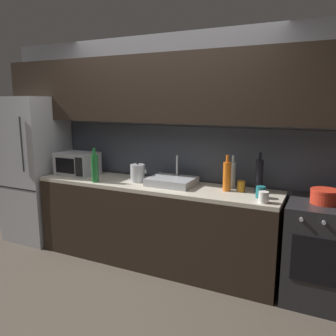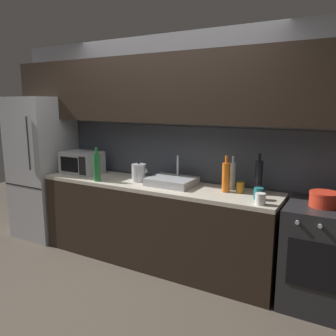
{
  "view_description": "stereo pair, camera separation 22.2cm",
  "coord_description": "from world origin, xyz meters",
  "px_view_note": "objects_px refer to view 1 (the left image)",
  "views": [
    {
      "loc": [
        1.68,
        -2.21,
        1.75
      ],
      "look_at": [
        0.18,
        0.9,
        1.09
      ],
      "focal_mm": 36.11,
      "sensor_mm": 36.0,
      "label": 1
    },
    {
      "loc": [
        1.88,
        -2.11,
        1.75
      ],
      "look_at": [
        0.18,
        0.9,
        1.09
      ],
      "focal_mm": 36.11,
      "sensor_mm": 36.0,
      "label": 2
    }
  ],
  "objects_px": {
    "mug_white": "(264,197)",
    "microwave": "(78,164)",
    "wine_bottle_orange": "(227,176)",
    "cooking_pot": "(325,196)",
    "oven_range": "(321,252)",
    "wine_bottle_green": "(95,168)",
    "wine_bottle_dark": "(259,176)",
    "mug_teal": "(261,192)",
    "refrigerator": "(36,169)",
    "wine_bottle_clear": "(233,174)",
    "mug_amber": "(241,186)",
    "kettle": "(138,173)"
  },
  "relations": [
    {
      "from": "refrigerator",
      "to": "wine_bottle_dark",
      "type": "xyz_separation_m",
      "value": [
        2.81,
        0.14,
        0.15
      ]
    },
    {
      "from": "mug_amber",
      "to": "cooking_pot",
      "type": "distance_m",
      "value": 0.75
    },
    {
      "from": "wine_bottle_orange",
      "to": "mug_amber",
      "type": "xyz_separation_m",
      "value": [
        0.14,
        0.03,
        -0.1
      ]
    },
    {
      "from": "wine_bottle_clear",
      "to": "mug_amber",
      "type": "height_order",
      "value": "wine_bottle_clear"
    },
    {
      "from": "wine_bottle_orange",
      "to": "oven_range",
      "type": "bearing_deg",
      "value": -3.37
    },
    {
      "from": "mug_teal",
      "to": "cooking_pot",
      "type": "distance_m",
      "value": 0.54
    },
    {
      "from": "wine_bottle_clear",
      "to": "wine_bottle_dark",
      "type": "distance_m",
      "value": 0.29
    },
    {
      "from": "refrigerator",
      "to": "oven_range",
      "type": "height_order",
      "value": "refrigerator"
    },
    {
      "from": "wine_bottle_orange",
      "to": "mug_white",
      "type": "xyz_separation_m",
      "value": [
        0.4,
        -0.26,
        -0.1
      ]
    },
    {
      "from": "microwave",
      "to": "wine_bottle_dark",
      "type": "relative_size",
      "value": 1.18
    },
    {
      "from": "wine_bottle_orange",
      "to": "wine_bottle_green",
      "type": "distance_m",
      "value": 1.43
    },
    {
      "from": "kettle",
      "to": "mug_teal",
      "type": "distance_m",
      "value": 1.35
    },
    {
      "from": "wine_bottle_clear",
      "to": "cooking_pot",
      "type": "relative_size",
      "value": 1.39
    },
    {
      "from": "mug_white",
      "to": "cooking_pot",
      "type": "bearing_deg",
      "value": 23.29
    },
    {
      "from": "wine_bottle_orange",
      "to": "microwave",
      "type": "bearing_deg",
      "value": -178.97
    },
    {
      "from": "mug_teal",
      "to": "mug_amber",
      "type": "bearing_deg",
      "value": 146.53
    },
    {
      "from": "mug_teal",
      "to": "mug_amber",
      "type": "relative_size",
      "value": 1.02
    },
    {
      "from": "kettle",
      "to": "mug_amber",
      "type": "height_order",
      "value": "kettle"
    },
    {
      "from": "wine_bottle_green",
      "to": "mug_teal",
      "type": "bearing_deg",
      "value": 4.77
    },
    {
      "from": "oven_range",
      "to": "kettle",
      "type": "bearing_deg",
      "value": 179.61
    },
    {
      "from": "wine_bottle_dark",
      "to": "microwave",
      "type": "bearing_deg",
      "value": -176.86
    },
    {
      "from": "microwave",
      "to": "wine_bottle_green",
      "type": "height_order",
      "value": "wine_bottle_green"
    },
    {
      "from": "microwave",
      "to": "mug_white",
      "type": "relative_size",
      "value": 4.63
    },
    {
      "from": "microwave",
      "to": "wine_bottle_orange",
      "type": "xyz_separation_m",
      "value": [
        1.84,
        0.03,
        0.01
      ]
    },
    {
      "from": "microwave",
      "to": "mug_amber",
      "type": "distance_m",
      "value": 1.98
    },
    {
      "from": "wine_bottle_dark",
      "to": "mug_white",
      "type": "relative_size",
      "value": 3.92
    },
    {
      "from": "microwave",
      "to": "mug_white",
      "type": "height_order",
      "value": "microwave"
    },
    {
      "from": "mug_amber",
      "to": "microwave",
      "type": "bearing_deg",
      "value": -178.14
    },
    {
      "from": "wine_bottle_orange",
      "to": "mug_teal",
      "type": "distance_m",
      "value": 0.38
    },
    {
      "from": "wine_bottle_clear",
      "to": "oven_range",
      "type": "bearing_deg",
      "value": -13.11
    },
    {
      "from": "microwave",
      "to": "cooking_pot",
      "type": "xyz_separation_m",
      "value": [
        2.72,
        -0.02,
        -0.07
      ]
    },
    {
      "from": "wine_bottle_clear",
      "to": "mug_white",
      "type": "distance_m",
      "value": 0.57
    },
    {
      "from": "kettle",
      "to": "mug_white",
      "type": "relative_size",
      "value": 2.17
    },
    {
      "from": "refrigerator",
      "to": "wine_bottle_clear",
      "type": "bearing_deg",
      "value": 4.58
    },
    {
      "from": "oven_range",
      "to": "wine_bottle_green",
      "type": "xyz_separation_m",
      "value": [
        -2.3,
        -0.2,
        0.61
      ]
    },
    {
      "from": "refrigerator",
      "to": "mug_teal",
      "type": "distance_m",
      "value": 2.87
    },
    {
      "from": "wine_bottle_orange",
      "to": "cooking_pot",
      "type": "distance_m",
      "value": 0.89
    },
    {
      "from": "refrigerator",
      "to": "wine_bottle_green",
      "type": "xyz_separation_m",
      "value": [
        1.11,
        -0.21,
        0.14
      ]
    },
    {
      "from": "microwave",
      "to": "mug_teal",
      "type": "relative_size",
      "value": 4.29
    },
    {
      "from": "oven_range",
      "to": "wine_bottle_green",
      "type": "relative_size",
      "value": 2.41
    },
    {
      "from": "microwave",
      "to": "mug_teal",
      "type": "height_order",
      "value": "microwave"
    },
    {
      "from": "refrigerator",
      "to": "kettle",
      "type": "bearing_deg",
      "value": 0.43
    },
    {
      "from": "mug_amber",
      "to": "wine_bottle_orange",
      "type": "bearing_deg",
      "value": -167.12
    },
    {
      "from": "refrigerator",
      "to": "mug_white",
      "type": "relative_size",
      "value": 18.42
    },
    {
      "from": "wine_bottle_green",
      "to": "mug_teal",
      "type": "xyz_separation_m",
      "value": [
        1.76,
        0.15,
        -0.1
      ]
    },
    {
      "from": "wine_bottle_orange",
      "to": "mug_amber",
      "type": "height_order",
      "value": "wine_bottle_orange"
    },
    {
      "from": "mug_white",
      "to": "microwave",
      "type": "bearing_deg",
      "value": 174.3
    },
    {
      "from": "wine_bottle_green",
      "to": "microwave",
      "type": "bearing_deg",
      "value": 152.71
    },
    {
      "from": "wine_bottle_orange",
      "to": "mug_white",
      "type": "height_order",
      "value": "wine_bottle_orange"
    },
    {
      "from": "wine_bottle_orange",
      "to": "cooking_pot",
      "type": "xyz_separation_m",
      "value": [
        0.88,
        -0.05,
        -0.09
      ]
    }
  ]
}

